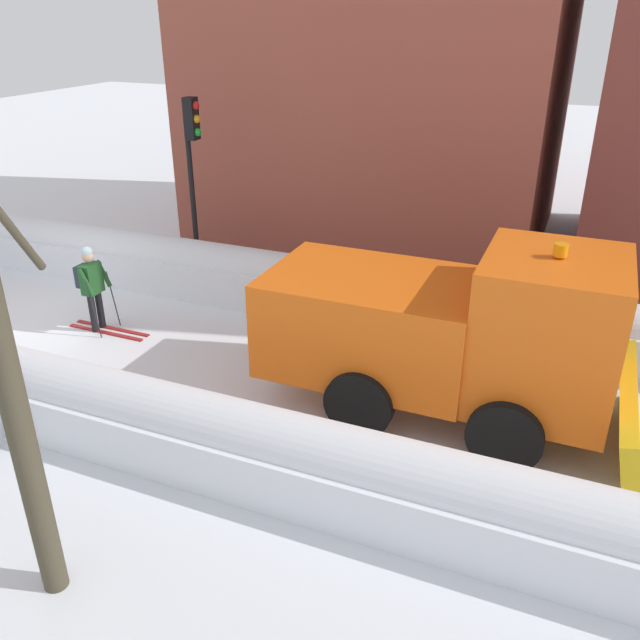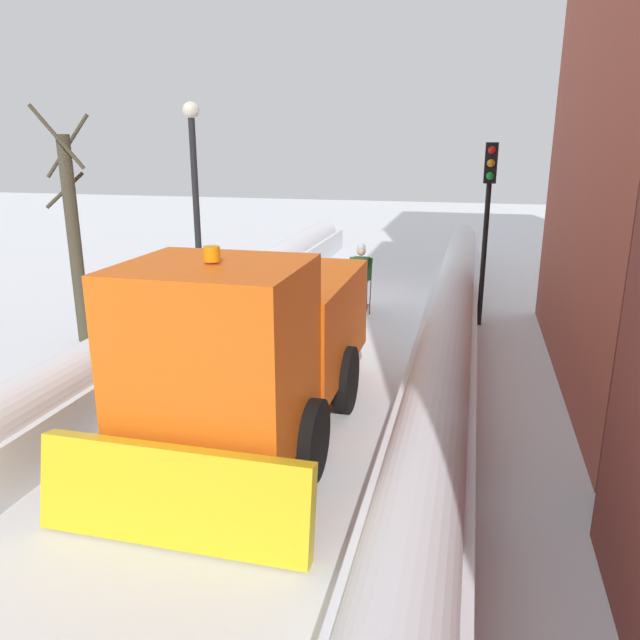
{
  "view_description": "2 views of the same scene",
  "coord_description": "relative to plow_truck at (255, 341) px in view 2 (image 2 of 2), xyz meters",
  "views": [
    {
      "loc": [
        9.19,
        10.51,
        6.09
      ],
      "look_at": [
        -0.1,
        6.63,
        1.24
      ],
      "focal_mm": 36.83,
      "sensor_mm": 36.0,
      "label": 1
    },
    {
      "loc": [
        -3.08,
        16.97,
        4.3
      ],
      "look_at": [
        -0.32,
        5.93,
        0.98
      ],
      "focal_mm": 34.25,
      "sensor_mm": 36.0,
      "label": 2
    }
  ],
  "objects": [
    {
      "name": "street_lamp",
      "position": [
        3.72,
        -6.1,
        1.84
      ],
      "size": [
        0.4,
        0.4,
        5.24
      ],
      "color": "black",
      "rests_on": "ground"
    },
    {
      "name": "traffic_light_pole",
      "position": [
        -3.31,
        -6.71,
        1.55
      ],
      "size": [
        0.28,
        0.42,
        4.3
      ],
      "color": "black",
      "rests_on": "ground"
    },
    {
      "name": "snowbank_right",
      "position": [
        2.81,
        1.1,
        -0.89
      ],
      "size": [
        1.1,
        36.0,
        1.25
      ],
      "color": "white",
      "rests_on": "ground"
    },
    {
      "name": "plow_truck",
      "position": [
        0.0,
        0.0,
        0.0
      ],
      "size": [
        3.2,
        5.98,
        3.12
      ],
      "color": "orange",
      "rests_on": "ground"
    },
    {
      "name": "ground_plane",
      "position": [
        0.07,
        1.1,
        -1.48
      ],
      "size": [
        80.0,
        80.0,
        0.0
      ],
      "primitive_type": "plane",
      "color": "white"
    },
    {
      "name": "skier",
      "position": [
        -0.25,
        -7.35,
        -0.48
      ],
      "size": [
        0.62,
        1.8,
        1.81
      ],
      "color": "black",
      "rests_on": "ground"
    },
    {
      "name": "snowbank_left",
      "position": [
        -2.68,
        1.1,
        -0.87
      ],
      "size": [
        1.1,
        36.0,
        1.29
      ],
      "color": "white",
      "rests_on": "ground"
    },
    {
      "name": "bare_tree_near",
      "position": [
        5.33,
        -3.36,
        0.89
      ],
      "size": [
        1.16,
        1.07,
        5.05
      ],
      "color": "#423C2C",
      "rests_on": "ground"
    }
  ]
}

